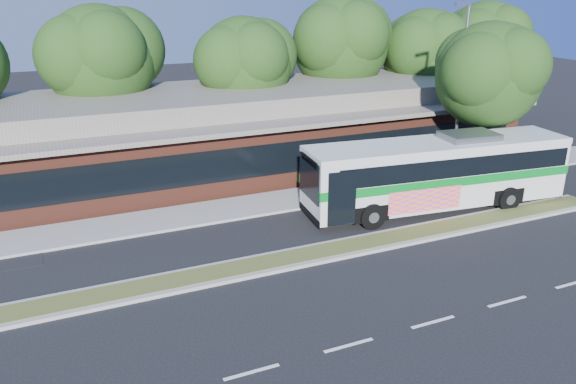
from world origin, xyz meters
name	(u,v)px	position (x,y,z in m)	size (l,w,h in m)	color
ground	(353,256)	(0.00, 0.00, 0.00)	(120.00, 120.00, 0.00)	black
median_strip	(345,248)	(0.00, 0.60, 0.07)	(26.00, 1.10, 0.15)	#4D5624
sidewalk	(287,200)	(0.00, 6.40, 0.06)	(44.00, 2.60, 0.12)	gray
plaza_building	(241,129)	(0.00, 12.99, 2.13)	(33.20, 11.20, 4.45)	#5D2A1D
lamp_post	(460,88)	(9.56, 6.00, 4.90)	(0.93, 0.18, 9.07)	slate
tree_bg_b	(107,57)	(-6.57, 16.14, 6.14)	(6.69, 6.00, 9.00)	black
tree_bg_c	(249,62)	(1.40, 15.13, 5.59)	(6.24, 5.60, 8.26)	black
tree_bg_d	(345,42)	(8.45, 16.15, 6.42)	(6.91, 6.20, 9.37)	black
tree_bg_e	(429,50)	(14.42, 15.14, 5.74)	(6.47, 5.80, 8.50)	black
tree_bg_f	(488,41)	(20.43, 16.14, 6.06)	(6.69, 6.00, 8.92)	black
transit_bus	(438,168)	(6.06, 2.84, 1.95)	(12.70, 3.99, 3.51)	beige
sidewalk_tree	(493,72)	(11.09, 5.43, 5.71)	(5.97, 5.35, 8.26)	black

